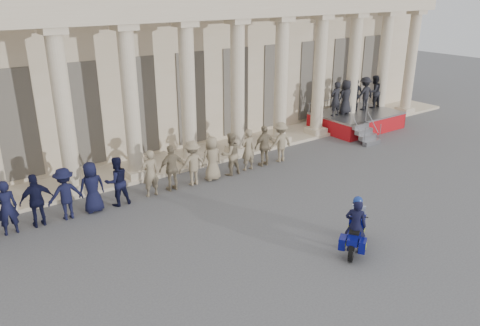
# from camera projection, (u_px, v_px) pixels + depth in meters

# --- Properties ---
(ground) EXTENTS (90.00, 90.00, 0.00)m
(ground) POSITION_uv_depth(u_px,v_px,m) (287.00, 251.00, 14.28)
(ground) COLOR #4C4C4F
(ground) RESTS_ON ground
(building) EXTENTS (40.00, 12.50, 9.00)m
(building) POSITION_uv_depth(u_px,v_px,m) (98.00, 50.00, 23.84)
(building) COLOR #C3B092
(building) RESTS_ON ground
(officer_rank) EXTENTS (19.11, 0.71, 1.87)m
(officer_rank) POSITION_uv_depth(u_px,v_px,m) (87.00, 188.00, 16.43)
(officer_rank) COLOR black
(officer_rank) RESTS_ON ground
(reviewing_stand) EXTENTS (4.58, 4.31, 2.81)m
(reviewing_stand) POSITION_uv_depth(u_px,v_px,m) (359.00, 101.00, 26.28)
(reviewing_stand) COLOR gray
(reviewing_stand) RESTS_ON ground
(motorcycle) EXTENTS (1.68, 1.34, 1.25)m
(motorcycle) POSITION_uv_depth(u_px,v_px,m) (355.00, 234.00, 14.21)
(motorcycle) COLOR black
(motorcycle) RESTS_ON ground
(rider) EXTENTS (0.70, 0.76, 1.84)m
(rider) POSITION_uv_depth(u_px,v_px,m) (356.00, 225.00, 13.99)
(rider) COLOR black
(rider) RESTS_ON ground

